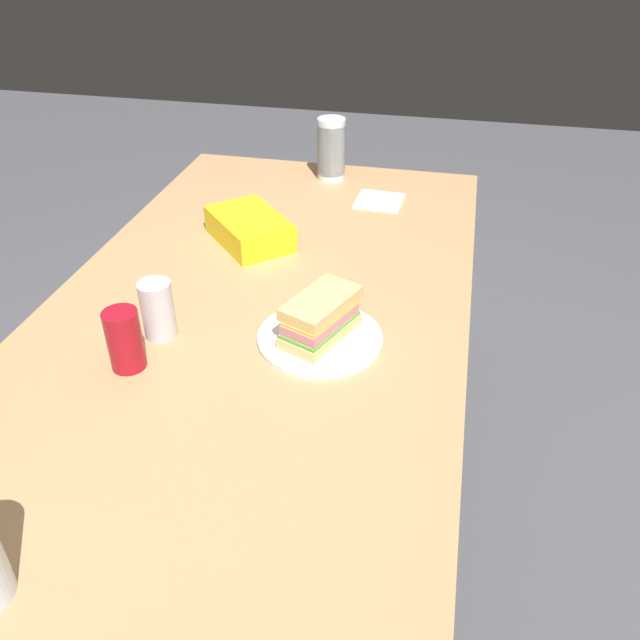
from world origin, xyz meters
The scene contains 9 objects.
ground_plane centered at (0.00, 0.00, 0.00)m, with size 8.00×8.00×0.00m, color #4C4C51.
dining_table centered at (0.00, 0.00, 0.67)m, with size 1.84×0.92×0.75m.
paper_plate centered at (-0.05, -0.17, 0.76)m, with size 0.25×0.25×0.01m, color white.
sandwich centered at (-0.04, -0.16, 0.81)m, with size 0.20×0.15×0.08m.
soda_can_red centered at (-0.20, 0.17, 0.82)m, with size 0.07×0.07×0.12m, color maroon.
chip_bag centered at (0.34, 0.10, 0.79)m, with size 0.23×0.15×0.07m, color yellow.
plastic_cup_stack centered at (0.80, -0.01, 0.85)m, with size 0.08×0.08×0.18m.
soda_can_silver centered at (-0.09, 0.16, 0.82)m, with size 0.07×0.07×0.12m, color silver.
paper_napkin centered at (0.66, -0.19, 0.76)m, with size 0.13×0.13×0.01m, color white.
Camera 1 is at (-1.08, -0.39, 1.53)m, focal length 36.64 mm.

